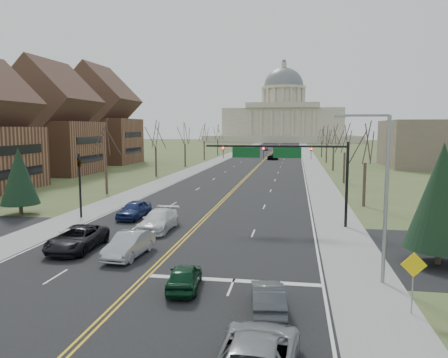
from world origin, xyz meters
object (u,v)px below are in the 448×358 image
(car_nb_outer_lead, at_px, (268,297))
(car_far_sb, at_px, (266,148))
(signal_left, at_px, (80,178))
(street_light, at_px, (381,187))
(car_sb_inner_second, at_px, (159,220))
(car_sb_outer_second, at_px, (134,210))
(warn_sign, at_px, (413,271))
(car_sb_outer_lead, at_px, (77,238))
(car_nb_outer_second, at_px, (256,356))
(signal_mast, at_px, (286,158))
(car_far_nb, at_px, (273,156))
(car_sb_inner_lead, at_px, (129,245))
(car_nb_inner_lead, at_px, (184,276))

(car_nb_outer_lead, distance_m, car_far_sb, 145.21)
(signal_left, xyz_separation_m, street_light, (24.24, -13.50, 1.51))
(car_sb_inner_second, distance_m, car_sb_outer_second, 5.69)
(warn_sign, distance_m, car_sb_outer_lead, 21.30)
(signal_left, xyz_separation_m, car_nb_outer_second, (18.57, -23.73, -2.89))
(signal_mast, relative_size, car_far_sb, 2.85)
(signal_mast, relative_size, car_far_nb, 2.10)
(car_sb_inner_lead, xyz_separation_m, car_sb_outer_lead, (-4.13, 0.95, -0.00))
(car_nb_outer_second, bearing_deg, car_sb_inner_second, -60.85)
(signal_mast, relative_size, car_sb_outer_second, 2.54)
(car_sb_outer_second, bearing_deg, signal_mast, 1.37)
(street_light, relative_size, car_nb_outer_second, 1.56)
(car_sb_inner_second, distance_m, car_far_nb, 83.19)
(car_sb_inner_lead, bearing_deg, car_nb_inner_lead, -40.91)
(car_nb_inner_lead, relative_size, car_sb_inner_lead, 0.82)
(car_sb_outer_second, xyz_separation_m, car_far_sb, (3.53, 126.10, -0.09))
(signal_mast, height_order, signal_left, signal_mast)
(car_sb_inner_second, xyz_separation_m, car_far_nb, (4.94, 83.05, -0.02))
(car_nb_outer_lead, xyz_separation_m, car_sb_inner_lead, (-9.43, 7.06, 0.12))
(car_sb_inner_lead, relative_size, car_far_sb, 1.14)
(signal_mast, height_order, car_nb_outer_lead, signal_mast)
(car_sb_inner_lead, distance_m, car_sb_outer_second, 12.41)
(signal_left, bearing_deg, car_far_nb, 80.20)
(signal_left, height_order, car_nb_inner_lead, signal_left)
(car_nb_outer_second, relative_size, car_sb_outer_second, 1.22)
(car_sb_outer_lead, bearing_deg, car_nb_inner_lead, -34.61)
(signal_mast, height_order, car_far_sb, signal_mast)
(car_nb_inner_lead, bearing_deg, car_far_nb, -96.42)
(signal_mast, distance_m, car_far_nb, 79.61)
(car_nb_inner_lead, relative_size, car_sb_inner_second, 0.70)
(car_sb_inner_lead, bearing_deg, car_sb_inner_second, 97.24)
(car_nb_outer_lead, bearing_deg, car_nb_outer_second, 82.35)
(car_nb_outer_second, bearing_deg, car_sb_outer_lead, -41.94)
(signal_mast, bearing_deg, car_nb_inner_lead, -106.55)
(car_nb_outer_lead, relative_size, car_sb_inner_second, 0.72)
(car_nb_inner_lead, distance_m, car_nb_outer_lead, 4.90)
(car_nb_inner_lead, height_order, car_sb_inner_second, car_sb_inner_second)
(car_nb_outer_lead, distance_m, car_sb_inner_lead, 11.78)
(warn_sign, xyz_separation_m, car_sb_outer_lead, (-19.97, 7.29, -1.21))
(car_sb_outer_lead, height_order, car_sb_outer_second, car_sb_outer_second)
(car_nb_inner_lead, bearing_deg, warn_sign, 166.23)
(signal_mast, height_order, street_light, street_light)
(warn_sign, height_order, car_nb_outer_lead, warn_sign)
(signal_left, xyz_separation_m, car_sb_outer_lead, (5.03, -10.22, -2.91))
(signal_mast, distance_m, car_far_sb, 127.15)
(warn_sign, distance_m, car_far_nb, 97.46)
(car_sb_inner_second, bearing_deg, signal_mast, 20.70)
(signal_mast, xyz_separation_m, car_nb_outer_lead, (-0.36, -18.23, -5.08))
(signal_left, bearing_deg, car_nb_outer_second, -51.95)
(warn_sign, bearing_deg, car_sb_inner_lead, 158.17)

